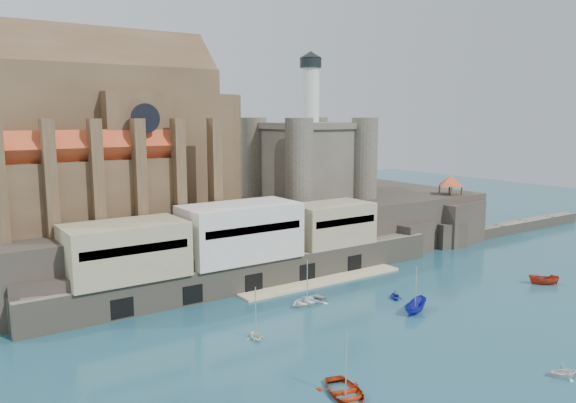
# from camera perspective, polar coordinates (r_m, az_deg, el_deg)

# --- Properties ---
(ground) EXTENTS (300.00, 300.00, 0.00)m
(ground) POSITION_cam_1_polar(r_m,az_deg,el_deg) (77.07, 10.80, -11.48)
(ground) COLOR #194454
(ground) RESTS_ON ground
(promontory) EXTENTS (100.00, 36.00, 10.00)m
(promontory) POSITION_cam_1_polar(r_m,az_deg,el_deg) (105.87, -4.52, -3.00)
(promontory) COLOR black
(promontory) RESTS_ON ground
(quay) EXTENTS (70.00, 12.00, 13.05)m
(quay) POSITION_cam_1_polar(r_m,az_deg,el_deg) (86.97, -4.85, -4.83)
(quay) COLOR #6C6556
(quay) RESTS_ON ground
(church) EXTENTS (47.00, 25.93, 30.51)m
(church) POSITION_cam_1_polar(r_m,az_deg,el_deg) (96.50, -17.86, 5.77)
(church) COLOR #4B3723
(church) RESTS_ON promontory
(castle_keep) EXTENTS (21.20, 21.20, 29.30)m
(castle_keep) POSITION_cam_1_polar(r_m,az_deg,el_deg) (114.31, 2.07, 4.67)
(castle_keep) COLOR #4B453A
(castle_keep) RESTS_ON promontory
(rock_outcrop) EXTENTS (14.50, 10.50, 8.70)m
(rock_outcrop) POSITION_cam_1_polar(r_m,az_deg,el_deg) (123.06, 16.10, -2.10)
(rock_outcrop) COLOR black
(rock_outcrop) RESTS_ON ground
(pavilion) EXTENTS (6.40, 6.40, 5.40)m
(pavilion) POSITION_cam_1_polar(r_m,az_deg,el_deg) (121.87, 16.22, 1.94)
(pavilion) COLOR #4B3723
(pavilion) RESTS_ON rock_outcrop
(breakwater) EXTENTS (40.00, 3.00, 2.40)m
(breakwater) POSITION_cam_1_polar(r_m,az_deg,el_deg) (141.94, 22.79, -2.68)
(breakwater) COLOR #6C6556
(breakwater) RESTS_ON ground
(boat_0) EXTENTS (4.85, 2.61, 6.52)m
(boat_0) POSITION_cam_1_polar(r_m,az_deg,el_deg) (56.76, 5.87, -19.07)
(boat_0) COLOR #942007
(boat_0) RESTS_ON ground
(boat_1) EXTENTS (2.89, 3.38, 3.35)m
(boat_1) POSITION_cam_1_polar(r_m,az_deg,el_deg) (66.41, 26.20, -15.66)
(boat_1) COLOR silver
(boat_1) RESTS_ON ground
(boat_2) EXTENTS (2.67, 2.64, 5.35)m
(boat_2) POSITION_cam_1_polar(r_m,az_deg,el_deg) (79.45, 12.78, -10.92)
(boat_2) COLOR #19209D
(boat_2) RESTS_ON ground
(boat_4) EXTENTS (2.77, 2.00, 2.92)m
(boat_4) POSITION_cam_1_polar(r_m,az_deg,el_deg) (69.14, -3.28, -13.75)
(boat_4) COLOR white
(boat_4) RESTS_ON ground
(boat_5) EXTENTS (2.58, 2.57, 4.82)m
(boat_5) POSITION_cam_1_polar(r_m,az_deg,el_deg) (98.36, 24.53, -7.65)
(boat_5) COLOR #A52B13
(boat_5) RESTS_ON ground
(boat_6) EXTENTS (2.14, 4.61, 6.22)m
(boat_6) POSITION_cam_1_polar(r_m,az_deg,el_deg) (80.90, 1.95, -10.33)
(boat_6) COLOR silver
(boat_6) RESTS_ON ground
(boat_7) EXTENTS (2.92, 2.62, 2.89)m
(boat_7) POSITION_cam_1_polar(r_m,az_deg,el_deg) (84.43, 10.82, -9.66)
(boat_7) COLOR #24289E
(boat_7) RESTS_ON ground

